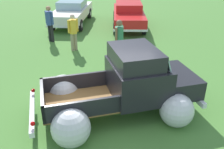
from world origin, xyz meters
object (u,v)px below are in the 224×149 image
at_px(spectator_2, 73,30).
at_px(spectator_1, 50,22).
at_px(show_car_0, 72,11).
at_px(show_car_1, 129,14).
at_px(vintage_pickup_truck, 128,88).
at_px(spectator_0, 119,39).

bearing_deg(spectator_2, spectator_1, -169.74).
relative_size(show_car_0, show_car_1, 1.04).
bearing_deg(vintage_pickup_truck, spectator_1, 104.45).
xyz_separation_m(spectator_1, spectator_2, (1.23, -1.35, -0.07)).
height_order(vintage_pickup_truck, spectator_2, vintage_pickup_truck).
relative_size(vintage_pickup_truck, show_car_1, 1.03).
bearing_deg(show_car_0, spectator_2, 14.36).
bearing_deg(spectator_1, show_car_1, 157.24).
distance_m(show_car_0, spectator_0, 6.88).
distance_m(vintage_pickup_truck, spectator_0, 3.40).
distance_m(vintage_pickup_truck, show_car_0, 10.12).
bearing_deg(spectator_1, spectator_2, 80.19).
distance_m(vintage_pickup_truck, spectator_1, 7.14).
bearing_deg(spectator_1, show_car_0, -156.34).
xyz_separation_m(show_car_1, spectator_1, (-4.29, -2.42, 0.25)).
distance_m(show_car_1, spectator_1, 4.93).
relative_size(vintage_pickup_truck, spectator_1, 2.72).
bearing_deg(show_car_1, show_car_0, -101.35).
height_order(show_car_1, spectator_0, spectator_0).
bearing_deg(spectator_0, show_car_0, -34.71).
bearing_deg(vintage_pickup_truck, spectator_0, 77.59).
bearing_deg(vintage_pickup_truck, show_car_1, 71.18).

